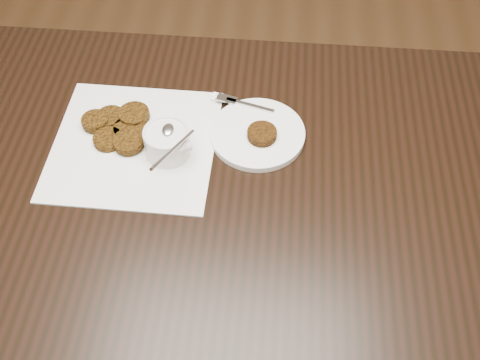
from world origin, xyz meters
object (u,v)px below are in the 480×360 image
at_px(sauce_ramekin, 165,131).
at_px(table, 232,301).
at_px(napkin, 134,144).
at_px(plate_with_patty, 258,131).

bearing_deg(sauce_ramekin, table, -42.67).
xyz_separation_m(table, napkin, (-0.20, 0.14, 0.38)).
bearing_deg(napkin, sauce_ramekin, -12.96).
bearing_deg(table, plate_with_patty, 77.88).
bearing_deg(plate_with_patty, table, -102.12).
height_order(napkin, plate_with_patty, plate_with_patty).
xyz_separation_m(napkin, sauce_ramekin, (0.07, -0.02, 0.06)).
relative_size(napkin, sauce_ramekin, 2.60).
xyz_separation_m(napkin, plate_with_patty, (0.24, 0.04, 0.01)).
distance_m(table, sauce_ramekin, 0.47).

